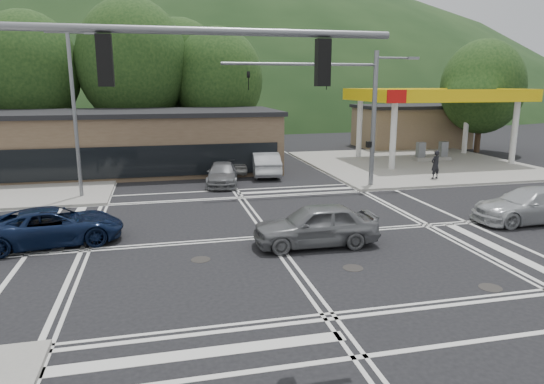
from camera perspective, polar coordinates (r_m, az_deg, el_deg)
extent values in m
plane|color=black|center=(19.97, -0.27, -5.30)|extent=(120.00, 120.00, 0.00)
cube|color=gray|center=(39.13, 16.47, 3.20)|extent=(16.00, 16.00, 0.15)
cylinder|color=silver|center=(35.65, 14.07, 6.40)|extent=(0.44, 0.44, 5.00)
cylinder|color=silver|center=(41.05, 10.25, 7.36)|extent=(0.44, 0.44, 5.00)
cylinder|color=silver|center=(41.18, 26.63, 6.24)|extent=(0.44, 0.44, 5.00)
cylinder|color=silver|center=(45.94, 21.87, 7.20)|extent=(0.44, 0.44, 5.00)
cube|color=silver|center=(40.55, 18.74, 10.80)|extent=(12.00, 8.00, 0.60)
cube|color=yellow|center=(37.20, 22.01, 10.44)|extent=(12.20, 0.25, 0.90)
cube|color=yellow|center=(44.00, 15.97, 11.08)|extent=(12.20, 0.25, 0.90)
cube|color=yellow|center=(37.75, 10.82, 11.15)|extent=(0.25, 8.20, 0.90)
cube|color=yellow|center=(43.99, 25.51, 10.35)|extent=(0.25, 8.20, 0.90)
cube|color=red|center=(34.22, 14.46, 10.84)|extent=(1.40, 0.12, 0.90)
cube|color=gray|center=(40.97, 18.24, 3.74)|extent=(3.00, 1.00, 0.30)
cube|color=slate|center=(40.36, 17.09, 4.70)|extent=(0.60, 0.50, 1.30)
cube|color=slate|center=(41.40, 19.49, 4.72)|extent=(0.60, 0.50, 1.30)
cube|color=#846B4F|center=(50.00, 15.98, 7.30)|extent=(10.00, 6.00, 3.80)
cube|color=brown|center=(35.95, -19.19, 5.33)|extent=(24.00, 8.00, 4.00)
ellipsoid|color=#193216|center=(108.77, -11.11, 9.20)|extent=(252.00, 126.00, 140.00)
cylinder|color=#382619|center=(43.78, -26.21, 6.48)|extent=(0.50, 0.50, 4.84)
ellipsoid|color=black|center=(43.63, -26.83, 12.65)|extent=(8.00, 8.00, 9.20)
cylinder|color=#382619|center=(42.70, -15.66, 7.48)|extent=(0.50, 0.50, 5.28)
ellipsoid|color=black|center=(42.58, -16.08, 14.40)|extent=(9.00, 9.00, 10.35)
cylinder|color=#382619|center=(43.02, -6.20, 7.32)|extent=(0.50, 0.50, 4.40)
ellipsoid|color=black|center=(42.84, -6.34, 13.05)|extent=(7.60, 7.60, 8.74)
cylinder|color=#382619|center=(46.72, -10.52, 7.87)|extent=(0.50, 0.50, 4.84)
ellipsoid|color=black|center=(46.58, -10.76, 13.68)|extent=(8.40, 8.40, 9.66)
cylinder|color=#382619|center=(47.95, 23.11, 6.67)|extent=(0.50, 0.50, 3.96)
ellipsoid|color=black|center=(47.77, 23.52, 11.28)|extent=(7.20, 7.20, 8.28)
cylinder|color=slate|center=(27.89, -22.20, 8.33)|extent=(0.20, 0.20, 9.00)
cylinder|color=slate|center=(27.96, -22.94, 16.92)|extent=(2.20, 0.12, 0.12)
cube|color=slate|center=(27.81, -20.61, 17.14)|extent=(0.60, 0.25, 0.15)
cylinder|color=slate|center=(29.56, 11.86, 8.21)|extent=(0.28, 0.28, 8.00)
cylinder|color=slate|center=(27.89, 3.47, 14.78)|extent=(9.00, 0.16, 0.16)
imported|color=black|center=(28.34, 6.43, 12.87)|extent=(0.16, 0.20, 1.00)
imported|color=black|center=(27.17, -2.79, 12.95)|extent=(0.16, 0.20, 1.00)
cylinder|color=slate|center=(30.04, 14.33, 15.04)|extent=(2.40, 0.12, 0.12)
cube|color=slate|center=(30.55, 16.23, 14.89)|extent=(0.70, 0.30, 0.15)
cube|color=black|center=(29.59, 11.30, 5.51)|extent=(0.25, 0.30, 0.35)
cylinder|color=slate|center=(10.38, -10.62, 18.18)|extent=(9.00, 0.16, 0.16)
cube|color=black|center=(10.37, -19.05, 14.41)|extent=(0.30, 0.25, 1.00)
cube|color=black|center=(10.92, 6.00, 14.89)|extent=(0.30, 0.25, 1.00)
imported|color=#0C1734|center=(20.77, -24.28, -3.67)|extent=(5.49, 3.16, 1.44)
imported|color=slate|center=(18.82, 5.14, -3.87)|extent=(4.87, 2.06, 1.65)
imported|color=#AFB2B7|center=(24.87, 28.10, -1.37)|extent=(5.36, 2.24, 1.55)
imported|color=#BABDC2|center=(33.20, -0.90, 3.43)|extent=(2.23, 5.17, 1.66)
imported|color=beige|center=(34.01, -4.17, 3.33)|extent=(2.15, 4.08, 1.32)
imported|color=slate|center=(30.24, -5.87, 2.13)|extent=(2.57, 4.81, 1.33)
imported|color=black|center=(32.87, 18.67, 3.08)|extent=(0.76, 0.60, 1.82)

